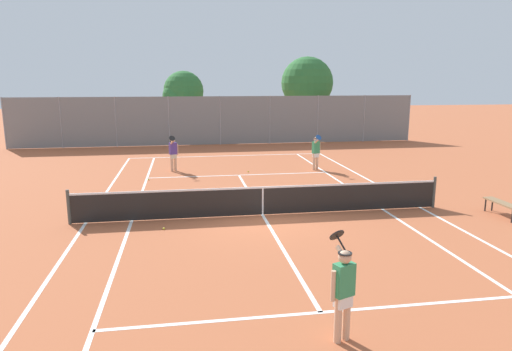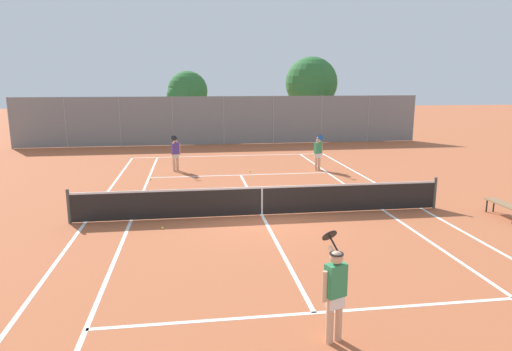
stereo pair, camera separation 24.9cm
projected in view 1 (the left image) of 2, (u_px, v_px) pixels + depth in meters
The scene contains 14 objects.
ground_plane at pixel (263, 215), 14.77m from camera, with size 120.00×120.00×0.00m, color #B25B38.
court_line_markings at pixel (263, 215), 14.77m from camera, with size 11.10×23.90×0.01m.
tennis_net at pixel (263, 200), 14.67m from camera, with size 12.00×0.10×1.07m.
player_near_side at pixel (343, 289), 7.49m from camera, with size 0.47×0.88×1.77m.
player_far_left at pixel (173, 152), 21.67m from camera, with size 0.44×0.89×1.77m.
player_far_right at pixel (316, 151), 22.00m from camera, with size 0.46×0.88×1.77m.
loose_tennis_ball_0 at pixel (148, 179), 19.90m from camera, with size 0.07×0.07×0.07m, color #D1DB33.
loose_tennis_ball_1 at pixel (248, 171), 21.64m from camera, with size 0.07×0.07×0.07m, color #D1DB33.
loose_tennis_ball_2 at pixel (312, 189), 18.14m from camera, with size 0.07×0.07×0.07m, color #D1DB33.
loose_tennis_ball_4 at pixel (164, 229), 13.33m from camera, with size 0.07×0.07×0.07m, color #D1DB33.
courtside_bench at pixel (502, 204), 14.55m from camera, with size 0.36×1.50×0.47m.
back_fence at pixel (220, 120), 30.55m from camera, with size 27.15×0.08×3.25m.
tree_behind_left at pixel (182, 92), 32.88m from camera, with size 2.95×2.87×4.94m.
tree_behind_right at pixel (306, 84), 34.97m from camera, with size 3.97×3.97×6.04m.
Camera 1 is at (-2.44, -13.98, 4.30)m, focal length 32.00 mm.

